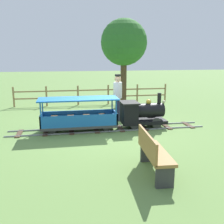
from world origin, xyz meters
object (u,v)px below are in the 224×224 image
at_px(passenger_car, 79,117).
at_px(oak_tree_near, 124,43).
at_px(conductor_person, 118,94).
at_px(locomotive, 141,113).
at_px(park_bench, 153,153).

bearing_deg(passenger_car, oak_tree_near, 150.41).
bearing_deg(oak_tree_near, conductor_person, -16.61).
xyz_separation_m(passenger_car, conductor_person, (-1.07, 1.41, 0.53)).
relative_size(locomotive, conductor_person, 0.89).
relative_size(passenger_car, conductor_person, 1.45).
relative_size(locomotive, oak_tree_near, 0.37).
bearing_deg(passenger_car, park_bench, 21.63).
bearing_deg(conductor_person, oak_tree_near, 163.39).
bearing_deg(park_bench, oak_tree_near, 171.69).
relative_size(conductor_person, park_bench, 1.23).
distance_m(locomotive, park_bench, 3.21).
relative_size(passenger_car, oak_tree_near, 0.61).
bearing_deg(locomotive, conductor_person, -153.84).
height_order(passenger_car, oak_tree_near, oak_tree_near).
xyz_separation_m(park_bench, oak_tree_near, (-7.18, 1.05, 2.37)).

